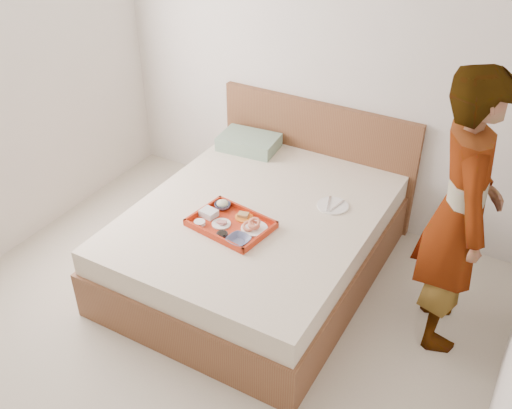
{
  "coord_description": "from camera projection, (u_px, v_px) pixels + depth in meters",
  "views": [
    {
      "loc": [
        1.64,
        -1.87,
        2.79
      ],
      "look_at": [
        0.06,
        0.9,
        0.65
      ],
      "focal_mm": 40.88,
      "sensor_mm": 36.0,
      "label": 1
    }
  ],
  "objects": [
    {
      "name": "salad_bowl",
      "position": [
        223.0,
        206.0,
        3.98
      ],
      "size": [
        0.13,
        0.13,
        0.04
      ],
      "primitive_type": "imported",
      "rotation": [
        0.0,
        0.0,
        -0.15
      ],
      "color": "#1A1B4E",
      "rests_on": "tray"
    },
    {
      "name": "ground",
      "position": [
        175.0,
        360.0,
        3.57
      ],
      "size": [
        3.5,
        4.0,
        0.01
      ],
      "primitive_type": "cube",
      "color": "beige",
      "rests_on": "ground"
    },
    {
      "name": "dinner_plate",
      "position": [
        333.0,
        206.0,
        4.03
      ],
      "size": [
        0.22,
        0.22,
        0.01
      ],
      "primitive_type": "cylinder",
      "rotation": [
        0.0,
        0.0,
        -0.01
      ],
      "color": "white",
      "rests_on": "bed"
    },
    {
      "name": "sauce_dish",
      "position": [
        222.0,
        235.0,
        3.71
      ],
      "size": [
        0.08,
        0.08,
        0.03
      ],
      "primitive_type": "cylinder",
      "rotation": [
        0.0,
        0.0,
        -0.15
      ],
      "color": "black",
      "rests_on": "tray"
    },
    {
      "name": "navy_bowl_big",
      "position": [
        239.0,
        240.0,
        3.66
      ],
      "size": [
        0.16,
        0.16,
        0.04
      ],
      "primitive_type": "imported",
      "rotation": [
        0.0,
        0.0,
        -0.15
      ],
      "color": "#1A1B4E",
      "rests_on": "tray"
    },
    {
      "name": "tray",
      "position": [
        231.0,
        224.0,
        3.82
      ],
      "size": [
        0.56,
        0.44,
        0.05
      ],
      "primitive_type": "cube",
      "rotation": [
        0.0,
        0.0,
        -0.15
      ],
      "color": "red",
      "rests_on": "bed"
    },
    {
      "name": "pillow",
      "position": [
        249.0,
        142.0,
        4.7
      ],
      "size": [
        0.49,
        0.35,
        0.11
      ],
      "primitive_type": "cube",
      "rotation": [
        0.0,
        0.0,
        0.09
      ],
      "color": "#89AE91",
      "rests_on": "bed"
    },
    {
      "name": "meat_plate",
      "position": [
        221.0,
        224.0,
        3.83
      ],
      "size": [
        0.14,
        0.14,
        0.01
      ],
      "primitive_type": "cylinder",
      "rotation": [
        0.0,
        0.0,
        -0.15
      ],
      "color": "white",
      "rests_on": "tray"
    },
    {
      "name": "bread_plate",
      "position": [
        244.0,
        217.0,
        3.89
      ],
      "size": [
        0.14,
        0.14,
        0.01
      ],
      "primitive_type": "cylinder",
      "rotation": [
        0.0,
        0.0,
        -0.15
      ],
      "color": "orange",
      "rests_on": "tray"
    },
    {
      "name": "person",
      "position": [
        460.0,
        214.0,
        3.32
      ],
      "size": [
        0.63,
        0.76,
        1.78
      ],
      "primitive_type": "imported",
      "rotation": [
        0.0,
        0.0,
        1.93
      ],
      "color": "silver",
      "rests_on": "ground"
    },
    {
      "name": "prawn_plate",
      "position": [
        254.0,
        229.0,
        3.78
      ],
      "size": [
        0.2,
        0.2,
        0.01
      ],
      "primitive_type": "cylinder",
      "rotation": [
        0.0,
        0.0,
        -0.15
      ],
      "color": "white",
      "rests_on": "tray"
    },
    {
      "name": "plastic_tub",
      "position": [
        209.0,
        213.0,
        3.9
      ],
      "size": [
        0.12,
        0.1,
        0.05
      ],
      "primitive_type": "cube",
      "rotation": [
        0.0,
        0.0,
        -0.15
      ],
      "color": "silver",
      "rests_on": "tray"
    },
    {
      "name": "wall_back",
      "position": [
        322.0,
        57.0,
        4.29
      ],
      "size": [
        3.5,
        0.01,
        2.6
      ],
      "primitive_type": "cube",
      "color": "silver",
      "rests_on": "ground"
    },
    {
      "name": "headboard",
      "position": [
        316.0,
        157.0,
        4.73
      ],
      "size": [
        1.65,
        0.06,
        0.95
      ],
      "primitive_type": "cube",
      "color": "brown",
      "rests_on": "ground"
    },
    {
      "name": "cheese_round",
      "position": [
        200.0,
        223.0,
        3.82
      ],
      "size": [
        0.08,
        0.08,
        0.03
      ],
      "primitive_type": "cylinder",
      "rotation": [
        0.0,
        0.0,
        -0.15
      ],
      "color": "white",
      "rests_on": "tray"
    },
    {
      "name": "bed",
      "position": [
        257.0,
        241.0,
        4.14
      ],
      "size": [
        1.65,
        2.0,
        0.53
      ],
      "primitive_type": "cube",
      "color": "brown",
      "rests_on": "ground"
    }
  ]
}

